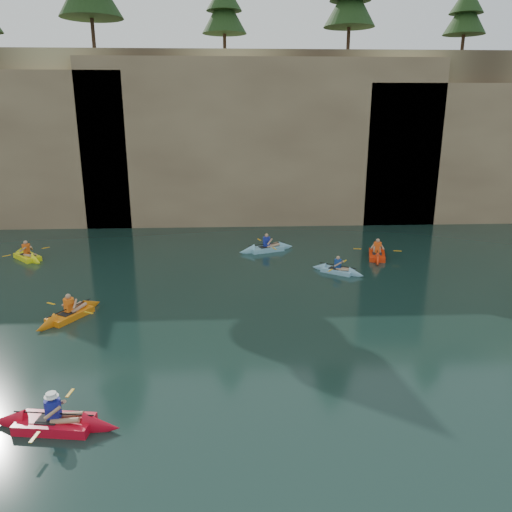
{
  "coord_description": "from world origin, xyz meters",
  "views": [
    {
      "loc": [
        -0.26,
        -12.13,
        7.93
      ],
      "look_at": [
        0.6,
        4.32,
        3.0
      ],
      "focal_mm": 35.0,
      "sensor_mm": 36.0,
      "label": 1
    }
  ],
  "objects_px": {
    "kayaker_orange": "(70,314)",
    "kayaker_red_far": "(377,255)",
    "main_kayaker": "(55,423)",
    "kayaker_ltblue_near": "(337,270)"
  },
  "relations": [
    {
      "from": "kayaker_orange",
      "to": "main_kayaker",
      "type": "bearing_deg",
      "value": -136.04
    },
    {
      "from": "main_kayaker",
      "to": "kayaker_red_far",
      "type": "height_order",
      "value": "kayaker_red_far"
    },
    {
      "from": "main_kayaker",
      "to": "kayaker_ltblue_near",
      "type": "xyz_separation_m",
      "value": [
        9.87,
        12.06,
        -0.03
      ]
    },
    {
      "from": "kayaker_ltblue_near",
      "to": "kayaker_red_far",
      "type": "xyz_separation_m",
      "value": [
        2.72,
        2.53,
        0.03
      ]
    },
    {
      "from": "main_kayaker",
      "to": "kayaker_orange",
      "type": "bearing_deg",
      "value": 111.65
    },
    {
      "from": "kayaker_ltblue_near",
      "to": "kayaker_red_far",
      "type": "distance_m",
      "value": 3.72
    },
    {
      "from": "kayaker_orange",
      "to": "kayaker_red_far",
      "type": "distance_m",
      "value": 16.18
    },
    {
      "from": "main_kayaker",
      "to": "kayaker_red_far",
      "type": "xyz_separation_m",
      "value": [
        12.59,
        14.6,
        -0.01
      ]
    },
    {
      "from": "kayaker_ltblue_near",
      "to": "kayaker_red_far",
      "type": "relative_size",
      "value": 0.72
    },
    {
      "from": "kayaker_orange",
      "to": "kayaker_ltblue_near",
      "type": "relative_size",
      "value": 1.21
    }
  ]
}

